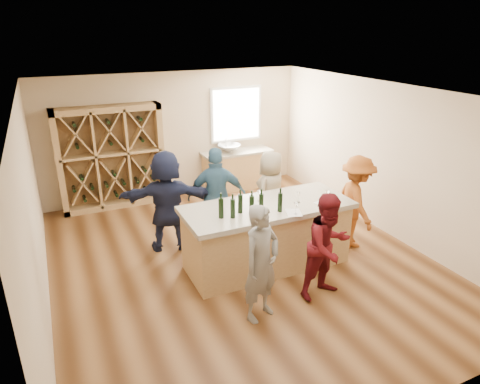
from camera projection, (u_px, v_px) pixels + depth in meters
name	position (u px, v px, depth m)	size (l,w,h in m)	color
floor	(240.00, 262.00, 7.32)	(6.00, 7.00, 0.10)	brown
ceiling	(240.00, 90.00, 6.26)	(6.00, 7.00, 0.10)	white
wall_back	(175.00, 134.00, 9.79)	(6.00, 0.10, 2.80)	beige
wall_front	(406.00, 308.00, 3.79)	(6.00, 0.10, 2.80)	beige
wall_left	(29.00, 216.00, 5.60)	(0.10, 7.00, 2.80)	beige
wall_right	(388.00, 159.00, 7.98)	(0.10, 7.00, 2.80)	beige
window_frame	(236.00, 114.00, 10.18)	(1.30, 0.06, 1.30)	white
window_pane	(237.00, 114.00, 10.15)	(1.18, 0.01, 1.18)	white
wine_rack	(111.00, 158.00, 9.08)	(2.20, 0.45, 2.20)	tan
back_counter_base	(237.00, 170.00, 10.40)	(1.60, 0.58, 0.86)	tan
back_counter_top	(237.00, 152.00, 10.23)	(1.70, 0.62, 0.06)	#A49B86
sink	(229.00, 148.00, 10.11)	(0.54, 0.54, 0.19)	silver
faucet	(226.00, 144.00, 10.24)	(0.02, 0.02, 0.30)	silver
tasting_counter_base	(267.00, 237.00, 6.98)	(2.60, 1.00, 1.00)	tan
tasting_counter_top	(268.00, 207.00, 6.78)	(2.72, 1.12, 0.08)	#A49B86
wine_bottle_a	(221.00, 208.00, 6.26)	(0.08, 0.08, 0.31)	black
wine_bottle_b	(233.00, 209.00, 6.26)	(0.07, 0.07, 0.29)	black
wine_bottle_c	(240.00, 204.00, 6.43)	(0.07, 0.07, 0.30)	black
wine_bottle_d	(252.00, 205.00, 6.35)	(0.08, 0.08, 0.31)	black
wine_bottle_e	(261.00, 203.00, 6.47)	(0.07, 0.07, 0.29)	black
wine_glass_a	(263.00, 214.00, 6.22)	(0.07, 0.07, 0.19)	white
wine_glass_b	(296.00, 209.00, 6.40)	(0.07, 0.07, 0.19)	white
wine_glass_c	(325.00, 203.00, 6.62)	(0.07, 0.07, 0.18)	white
wine_glass_d	(298.00, 198.00, 6.83)	(0.06, 0.06, 0.16)	white
wine_glass_e	(327.00, 196.00, 6.91)	(0.06, 0.06, 0.17)	white
tasting_menu_a	(259.00, 218.00, 6.29)	(0.24, 0.32, 0.00)	white
tasting_menu_b	(294.00, 213.00, 6.48)	(0.22, 0.30, 0.00)	white
tasting_menu_c	(325.00, 204.00, 6.79)	(0.23, 0.32, 0.00)	white
person_near_left	(261.00, 264.00, 5.60)	(0.60, 0.44, 1.64)	slate
person_near_right	(328.00, 246.00, 6.08)	(0.77, 0.42, 1.59)	#590F14
person_server	(356.00, 202.00, 7.52)	(1.08, 0.50, 1.67)	#994C19
person_far_mid	(217.00, 196.00, 7.60)	(1.04, 0.53, 1.78)	#335972
person_far_right	(271.00, 192.00, 8.05)	(0.78, 0.51, 1.59)	gray
person_far_left	(167.00, 201.00, 7.37)	(1.68, 0.60, 1.81)	#191E38
wine_bottle_f	(280.00, 202.00, 6.48)	(0.07, 0.07, 0.30)	black
wine_glass_f	(259.00, 196.00, 6.88)	(0.07, 0.07, 0.18)	white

